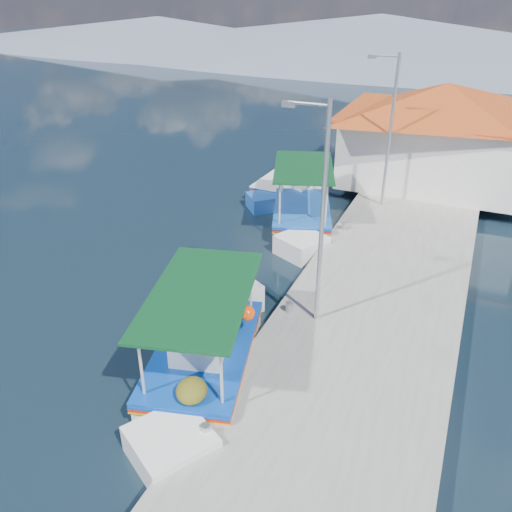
% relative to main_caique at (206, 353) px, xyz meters
% --- Properties ---
extents(ground, '(160.00, 160.00, 0.00)m').
position_rel_main_caique_xyz_m(ground, '(-2.51, 0.59, -0.50)').
color(ground, black).
rests_on(ground, ground).
extents(quay, '(5.00, 44.00, 0.50)m').
position_rel_main_caique_xyz_m(quay, '(3.39, 6.59, -0.25)').
color(quay, '#9F9B94').
rests_on(quay, ground).
extents(bollards, '(0.20, 17.20, 0.30)m').
position_rel_main_caique_xyz_m(bollards, '(1.29, 5.84, 0.15)').
color(bollards, '#A5A8AD').
rests_on(bollards, quay).
extents(main_caique, '(3.56, 7.69, 2.61)m').
position_rel_main_caique_xyz_m(main_caique, '(0.00, 0.00, 0.00)').
color(main_caique, white).
rests_on(main_caique, ground).
extents(caique_green_canopy, '(3.72, 6.96, 2.75)m').
position_rel_main_caique_xyz_m(caique_green_canopy, '(-0.65, 9.47, -0.09)').
color(caique_green_canopy, white).
rests_on(caique_green_canopy, ground).
extents(caique_blue_hull, '(2.00, 6.05, 1.08)m').
position_rel_main_caique_xyz_m(caique_blue_hull, '(-2.65, 12.51, -0.21)').
color(caique_blue_hull, '#1D54AF').
rests_on(caique_blue_hull, ground).
extents(harbor_building, '(10.49, 10.49, 4.40)m').
position_rel_main_caique_xyz_m(harbor_building, '(3.69, 15.59, 2.27)').
color(harbor_building, silver).
rests_on(harbor_building, quay).
extents(lamp_post_near, '(1.21, 0.14, 6.00)m').
position_rel_main_caique_xyz_m(lamp_post_near, '(2.00, 2.59, 3.35)').
color(lamp_post_near, '#A5A8AD').
rests_on(lamp_post_near, quay).
extents(lamp_post_far, '(1.21, 0.14, 6.00)m').
position_rel_main_caique_xyz_m(lamp_post_far, '(2.00, 11.59, 3.35)').
color(lamp_post_far, '#A5A8AD').
rests_on(lamp_post_far, quay).
extents(mountain_ridge, '(171.40, 96.00, 5.50)m').
position_rel_main_caique_xyz_m(mountain_ridge, '(4.03, 56.59, 1.54)').
color(mountain_ridge, slate).
rests_on(mountain_ridge, ground).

